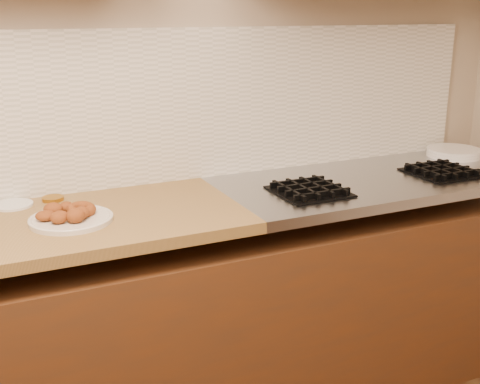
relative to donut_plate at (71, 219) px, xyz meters
name	(u,v)px	position (x,y,z in m)	size (l,w,h in m)	color
wall_back	(66,72)	(0.08, 0.34, 0.44)	(4.00, 0.02, 2.70)	tan
base_cabinet	(103,349)	(0.08, 0.03, -0.52)	(3.60, 0.60, 0.77)	#542910
stovetop	(371,182)	(1.23, 0.03, -0.03)	(1.30, 0.62, 0.04)	#9EA0A5
backsplash	(70,114)	(0.08, 0.33, 0.29)	(3.60, 0.02, 0.60)	silver
burner_grates	(379,180)	(1.20, -0.05, 0.00)	(0.91, 0.26, 0.03)	black
donut_plate	(71,219)	(0.00, 0.00, 0.00)	(0.27, 0.27, 0.02)	beige
ring_donut	(81,209)	(0.04, 0.02, 0.02)	(0.10, 0.10, 0.03)	brown
fried_dough_chunks	(64,213)	(-0.02, -0.01, 0.03)	(0.18, 0.19, 0.05)	brown
tub_lid	(13,205)	(-0.16, 0.25, 0.00)	(0.14, 0.14, 0.01)	silver
brass_jar_lid	(53,199)	(-0.02, 0.26, 0.00)	(0.08, 0.08, 0.01)	#AA751E
plate_stack	(454,152)	(1.80, 0.17, 0.01)	(0.25, 0.25, 0.04)	white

